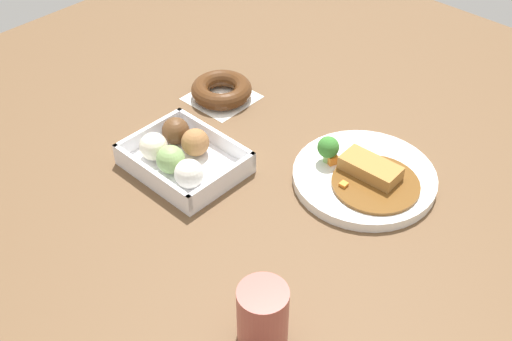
{
  "coord_description": "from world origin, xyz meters",
  "views": [
    {
      "loc": [
        0.57,
        -0.63,
        0.74
      ],
      "look_at": [
        0.0,
        -0.03,
        0.03
      ],
      "focal_mm": 45.04,
      "sensor_mm": 36.0,
      "label": 1
    }
  ],
  "objects_px": {
    "curry_plate": "(364,176)",
    "coffee_mug": "(263,315)",
    "donut_box": "(180,156)",
    "chocolate_ring_donut": "(222,90)"
  },
  "relations": [
    {
      "from": "curry_plate",
      "to": "chocolate_ring_donut",
      "type": "relative_size",
      "value": 1.98
    },
    {
      "from": "coffee_mug",
      "to": "curry_plate",
      "type": "bearing_deg",
      "value": 104.18
    },
    {
      "from": "donut_box",
      "to": "coffee_mug",
      "type": "distance_m",
      "value": 0.38
    },
    {
      "from": "curry_plate",
      "to": "coffee_mug",
      "type": "bearing_deg",
      "value": -75.82
    },
    {
      "from": "curry_plate",
      "to": "coffee_mug",
      "type": "distance_m",
      "value": 0.36
    },
    {
      "from": "curry_plate",
      "to": "donut_box",
      "type": "height_order",
      "value": "curry_plate"
    },
    {
      "from": "curry_plate",
      "to": "donut_box",
      "type": "bearing_deg",
      "value": -143.74
    },
    {
      "from": "chocolate_ring_donut",
      "to": "coffee_mug",
      "type": "distance_m",
      "value": 0.58
    },
    {
      "from": "curry_plate",
      "to": "coffee_mug",
      "type": "relative_size",
      "value": 2.64
    },
    {
      "from": "donut_box",
      "to": "chocolate_ring_donut",
      "type": "bearing_deg",
      "value": 117.23
    }
  ]
}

